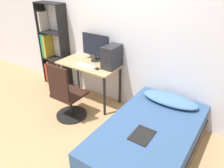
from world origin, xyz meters
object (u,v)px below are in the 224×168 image
object	(u,v)px
bookshelf	(51,49)
monitor	(95,46)
bed	(148,141)
keyboard	(86,66)
pc_tower	(112,57)
office_chair	(67,98)

from	to	relation	value
bookshelf	monitor	xyz separation A→B (m)	(1.16, 0.02, 0.26)
bookshelf	bed	world-z (taller)	bookshelf
monitor	keyboard	size ratio (longest dim) A/B	1.49
bed	pc_tower	bearing A→B (deg)	145.72
bed	bookshelf	bearing A→B (deg)	163.07
bookshelf	bed	distance (m)	2.82
office_chair	pc_tower	bearing A→B (deg)	62.60
monitor	pc_tower	world-z (taller)	monitor
office_chair	pc_tower	distance (m)	1.00
monitor	office_chair	bearing A→B (deg)	-87.94
office_chair	pc_tower	xyz separation A→B (m)	(0.38, 0.73, 0.57)
keyboard	monitor	bearing A→B (deg)	94.31
bed	pc_tower	size ratio (longest dim) A/B	4.97
monitor	keyboard	bearing A→B (deg)	-85.69
bed	pc_tower	xyz separation A→B (m)	(-1.08, 0.74, 0.71)
office_chair	monitor	xyz separation A→B (m)	(-0.03, 0.82, 0.65)
bed	monitor	size ratio (longest dim) A/B	3.27
monitor	pc_tower	size ratio (longest dim) A/B	1.52
bookshelf	monitor	bearing A→B (deg)	0.97
office_chair	monitor	size ratio (longest dim) A/B	1.72
monitor	bookshelf	bearing A→B (deg)	-179.03
bookshelf	pc_tower	distance (m)	1.58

